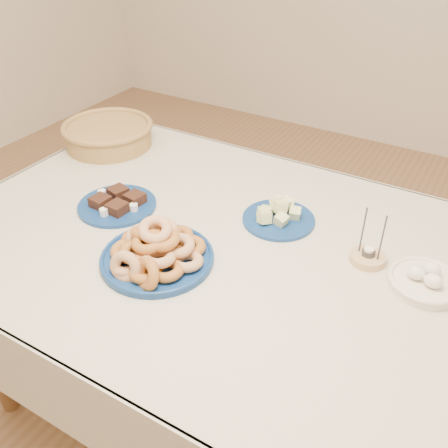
% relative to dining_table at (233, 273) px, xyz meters
% --- Properties ---
extents(ground, '(5.00, 5.00, 0.00)m').
position_rel_dining_table_xyz_m(ground, '(0.00, 0.00, -0.64)').
color(ground, '#8B6242').
rests_on(ground, ground).
extents(dining_table, '(1.71, 1.11, 0.75)m').
position_rel_dining_table_xyz_m(dining_table, '(0.00, 0.00, 0.00)').
color(dining_table, brown).
rests_on(dining_table, ground).
extents(donut_platter, '(0.32, 0.32, 0.14)m').
position_rel_dining_table_xyz_m(donut_platter, '(-0.14, -0.17, 0.14)').
color(donut_platter, navy).
rests_on(donut_platter, dining_table).
extents(melon_plate, '(0.24, 0.24, 0.08)m').
position_rel_dining_table_xyz_m(melon_plate, '(0.05, 0.17, 0.13)').
color(melon_plate, navy).
rests_on(melon_plate, dining_table).
extents(brownie_plate, '(0.27, 0.27, 0.04)m').
position_rel_dining_table_xyz_m(brownie_plate, '(-0.41, -0.02, 0.12)').
color(brownie_plate, navy).
rests_on(brownie_plate, dining_table).
extents(wicker_basket, '(0.44, 0.44, 0.09)m').
position_rel_dining_table_xyz_m(wicker_basket, '(-0.72, 0.31, 0.15)').
color(wicker_basket, olive).
rests_on(wicker_basket, dining_table).
extents(candle_holder, '(0.11, 0.11, 0.16)m').
position_rel_dining_table_xyz_m(candle_holder, '(0.35, 0.12, 0.12)').
color(candle_holder, tan).
rests_on(candle_holder, dining_table).
extents(egg_bowl, '(0.19, 0.19, 0.06)m').
position_rel_dining_table_xyz_m(egg_bowl, '(0.50, 0.09, 0.13)').
color(egg_bowl, silver).
rests_on(egg_bowl, dining_table).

